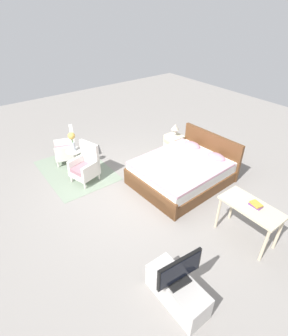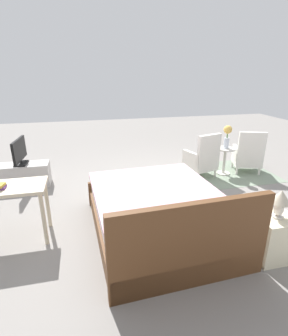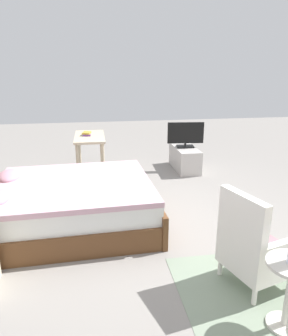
{
  "view_description": "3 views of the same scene",
  "coord_description": "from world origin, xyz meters",
  "px_view_note": "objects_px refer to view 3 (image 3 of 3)",
  "views": [
    {
      "loc": [
        3.66,
        -2.68,
        3.7
      ],
      "look_at": [
        0.16,
        -0.04,
        0.83
      ],
      "focal_mm": 28.0,
      "sensor_mm": 36.0,
      "label": 1
    },
    {
      "loc": [
        1.07,
        4.02,
        2.08
      ],
      "look_at": [
        0.12,
        0.01,
        0.55
      ],
      "focal_mm": 28.0,
      "sensor_mm": 36.0,
      "label": 2
    },
    {
      "loc": [
        -3.68,
        0.71,
        1.97
      ],
      "look_at": [
        0.28,
        0.09,
        0.69
      ],
      "focal_mm": 35.0,
      "sensor_mm": 36.0,
      "label": 3
    }
  ],
  "objects_px": {
    "tv_flatscreen": "(186,135)",
    "book_stack": "(87,134)",
    "tv_stand": "(185,158)",
    "bed": "(65,204)",
    "armchair_by_window_right": "(254,248)",
    "vanity_desk": "(90,142)"
  },
  "relations": [
    {
      "from": "tv_stand",
      "to": "tv_flatscreen",
      "type": "bearing_deg",
      "value": -5.17
    },
    {
      "from": "armchair_by_window_right",
      "to": "tv_stand",
      "type": "xyz_separation_m",
      "value": [
        3.51,
        -0.35,
        -0.16
      ]
    },
    {
      "from": "book_stack",
      "to": "tv_stand",
      "type": "bearing_deg",
      "value": -86.78
    },
    {
      "from": "tv_flatscreen",
      "to": "book_stack",
      "type": "relative_size",
      "value": 3.32
    },
    {
      "from": "armchair_by_window_right",
      "to": "vanity_desk",
      "type": "height_order",
      "value": "armchair_by_window_right"
    },
    {
      "from": "bed",
      "to": "tv_flatscreen",
      "type": "bearing_deg",
      "value": -45.73
    },
    {
      "from": "tv_stand",
      "to": "bed",
      "type": "bearing_deg",
      "value": 134.24
    },
    {
      "from": "armchair_by_window_right",
      "to": "bed",
      "type": "bearing_deg",
      "value": 50.86
    },
    {
      "from": "bed",
      "to": "armchair_by_window_right",
      "type": "distance_m",
      "value": 2.29
    },
    {
      "from": "armchair_by_window_right",
      "to": "book_stack",
      "type": "xyz_separation_m",
      "value": [
        3.41,
        1.5,
        0.4
      ]
    },
    {
      "from": "tv_stand",
      "to": "book_stack",
      "type": "height_order",
      "value": "book_stack"
    },
    {
      "from": "bed",
      "to": "armchair_by_window_right",
      "type": "height_order",
      "value": "bed"
    },
    {
      "from": "tv_flatscreen",
      "to": "vanity_desk",
      "type": "relative_size",
      "value": 0.66
    },
    {
      "from": "vanity_desk",
      "to": "bed",
      "type": "bearing_deg",
      "value": 170.52
    },
    {
      "from": "tv_stand",
      "to": "vanity_desk",
      "type": "relative_size",
      "value": 0.92
    },
    {
      "from": "tv_flatscreen",
      "to": "book_stack",
      "type": "height_order",
      "value": "tv_flatscreen"
    },
    {
      "from": "bed",
      "to": "vanity_desk",
      "type": "distance_m",
      "value": 1.98
    },
    {
      "from": "armchair_by_window_right",
      "to": "tv_flatscreen",
      "type": "relative_size",
      "value": 1.33
    },
    {
      "from": "tv_stand",
      "to": "book_stack",
      "type": "xyz_separation_m",
      "value": [
        -0.1,
        1.85,
        0.56
      ]
    },
    {
      "from": "tv_flatscreen",
      "to": "book_stack",
      "type": "xyz_separation_m",
      "value": [
        -0.11,
        1.85,
        0.1
      ]
    },
    {
      "from": "tv_stand",
      "to": "book_stack",
      "type": "distance_m",
      "value": 1.94
    },
    {
      "from": "book_stack",
      "to": "bed",
      "type": "bearing_deg",
      "value": 172.06
    }
  ]
}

